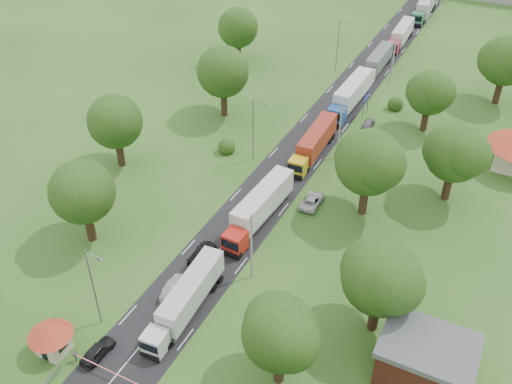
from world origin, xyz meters
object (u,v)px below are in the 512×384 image
Objects in this scene: truck_0 at (187,299)px; car_lane_mid at (174,288)px; guard_booth at (51,336)px; info_sign at (366,101)px; boom_barrier at (101,367)px; car_lane_front at (98,351)px.

truck_0 is 3.54m from car_lane_mid.
guard_booth is 13.58m from car_lane_mid.
boom_barrier is at bearing -96.24° from info_sign.
truck_0 reaches higher than car_lane_front.
info_sign is 48.45m from car_lane_mid.
car_lane_front is 0.91× the size of car_lane_mid.
guard_booth is at bearing -179.99° from boom_barrier.
car_lane_front is (-8.20, -58.50, -2.32)m from info_sign.
info_sign reaches higher than car_lane_mid.
info_sign is at bearing 86.12° from truck_0.
car_lane_mid is at bearing -97.36° from info_sign.
car_lane_front is (-1.64, 1.50, -0.21)m from boom_barrier.
info_sign reaches higher than truck_0.
guard_booth is at bearing -101.68° from info_sign.
boom_barrier is 2.32× the size of car_lane_front.
car_lane_mid is at bearing 62.68° from guard_booth.
boom_barrier is 60.39m from info_sign.
truck_0 is 10.11m from car_lane_front.
guard_booth is at bearing 21.42° from car_lane_front.
truck_0 is (9.03, 10.29, -0.17)m from guard_booth.
guard_booth reaches higher than car_lane_mid.
guard_booth is 0.32× the size of truck_0.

